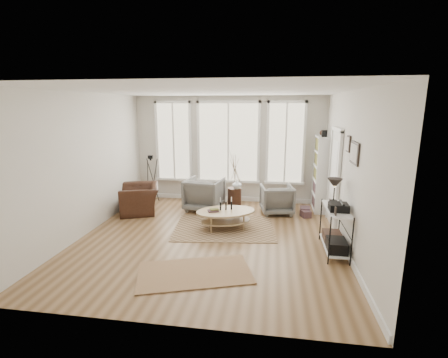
% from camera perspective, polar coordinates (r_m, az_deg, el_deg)
% --- Properties ---
extents(room, '(5.50, 5.54, 2.90)m').
position_cam_1_polar(room, '(6.34, -2.38, 1.80)').
color(room, olive).
rests_on(room, ground).
extents(bay_window, '(4.14, 0.12, 2.24)m').
position_cam_1_polar(bay_window, '(8.94, 0.75, 6.17)').
color(bay_window, '#CABC81').
rests_on(bay_window, ground).
extents(door, '(0.09, 1.06, 2.22)m').
position_cam_1_polar(door, '(7.52, 18.82, 0.49)').
color(door, silver).
rests_on(door, ground).
extents(bookcase, '(0.31, 0.85, 2.06)m').
position_cam_1_polar(bookcase, '(8.57, 16.64, 0.93)').
color(bookcase, white).
rests_on(bookcase, ground).
extents(low_shelf, '(0.38, 1.08, 1.30)m').
position_cam_1_polar(low_shelf, '(6.28, 18.97, -7.69)').
color(low_shelf, white).
rests_on(low_shelf, ground).
extents(wall_art, '(0.04, 0.88, 0.44)m').
position_cam_1_polar(wall_art, '(6.03, 21.71, 4.68)').
color(wall_art, black).
rests_on(wall_art, ground).
extents(rug_main, '(2.32, 1.85, 0.01)m').
position_cam_1_polar(rug_main, '(7.22, 0.03, -8.55)').
color(rug_main, brown).
rests_on(rug_main, ground).
extents(rug_runner, '(2.02, 1.51, 0.01)m').
position_cam_1_polar(rug_runner, '(5.44, -5.17, -16.03)').
color(rug_runner, brown).
rests_on(rug_runner, ground).
extents(coffee_table, '(1.49, 1.21, 0.59)m').
position_cam_1_polar(coffee_table, '(7.10, 0.22, -6.27)').
color(coffee_table, tan).
rests_on(coffee_table, ground).
extents(armchair_left, '(1.01, 1.03, 0.83)m').
position_cam_1_polar(armchair_left, '(8.35, -3.46, -2.66)').
color(armchair_left, slate).
rests_on(armchair_left, ground).
extents(armchair_right, '(0.89, 0.91, 0.71)m').
position_cam_1_polar(armchair_right, '(8.19, 9.26, -3.55)').
color(armchair_right, slate).
rests_on(armchair_right, ground).
extents(side_table, '(0.36, 0.36, 1.50)m').
position_cam_1_polar(side_table, '(8.41, 1.87, -0.37)').
color(side_table, '#392016').
rests_on(side_table, ground).
extents(vase, '(0.30, 0.30, 0.24)m').
position_cam_1_polar(vase, '(8.36, 2.30, -0.92)').
color(vase, silver).
rests_on(vase, side_table).
extents(accent_chair, '(1.33, 1.25, 0.69)m').
position_cam_1_polar(accent_chair, '(8.45, -14.57, -3.38)').
color(accent_chair, '#392016').
rests_on(accent_chair, ground).
extents(tripod_camera, '(0.46, 0.46, 1.31)m').
position_cam_1_polar(tripod_camera, '(9.21, -12.62, -0.28)').
color(tripod_camera, black).
rests_on(tripod_camera, ground).
extents(book_stack_near, '(0.24, 0.30, 0.19)m').
position_cam_1_polar(book_stack_near, '(8.28, 14.05, -5.47)').
color(book_stack_near, brown).
rests_on(book_stack_near, ground).
extents(book_stack_far, '(0.27, 0.31, 0.16)m').
position_cam_1_polar(book_stack_far, '(8.13, 14.15, -5.93)').
color(book_stack_far, brown).
rests_on(book_stack_far, ground).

